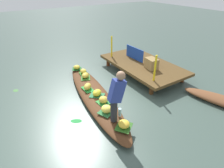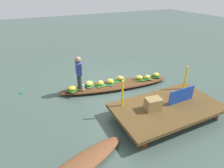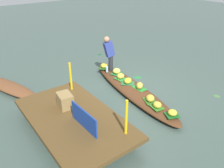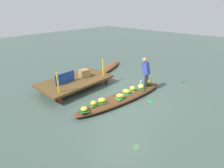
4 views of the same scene
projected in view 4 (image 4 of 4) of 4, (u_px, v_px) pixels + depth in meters
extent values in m
plane|color=#3F5249|center=(122.00, 100.00, 7.18)|extent=(40.00, 40.00, 0.00)
cube|color=brown|center=(75.00, 81.00, 8.11)|extent=(3.20, 1.80, 0.10)
cylinder|color=maroon|center=(60.00, 100.00, 6.88)|extent=(0.14, 0.14, 0.30)
cylinder|color=#4D2C15|center=(106.00, 81.00, 8.61)|extent=(0.14, 0.14, 0.30)
cylinder|color=#4C2C28|center=(42.00, 89.00, 7.77)|extent=(0.14, 0.14, 0.30)
cylinder|color=maroon|center=(87.00, 74.00, 9.50)|extent=(0.14, 0.14, 0.30)
ellipsoid|color=#512F19|center=(122.00, 97.00, 7.13)|extent=(4.42, 1.42, 0.22)
ellipsoid|color=brown|center=(109.00, 67.00, 10.65)|extent=(2.66, 1.39, 0.22)
cube|color=#308435|center=(133.00, 90.00, 7.47)|extent=(0.36, 0.33, 0.01)
ellipsoid|color=gold|center=(133.00, 88.00, 7.44)|extent=(0.34, 0.34, 0.18)
cube|color=#336B22|center=(102.00, 102.00, 6.55)|extent=(0.50, 0.44, 0.01)
ellipsoid|color=gold|center=(102.00, 100.00, 6.51)|extent=(0.37, 0.37, 0.17)
cube|color=#2D641F|center=(148.00, 83.00, 8.13)|extent=(0.49, 0.50, 0.01)
ellipsoid|color=yellow|center=(148.00, 82.00, 8.10)|extent=(0.34, 0.33, 0.16)
cube|color=#296D3F|center=(126.00, 93.00, 7.22)|extent=(0.49, 0.50, 0.01)
ellipsoid|color=gold|center=(126.00, 91.00, 7.18)|extent=(0.33, 0.36, 0.18)
cube|color=#327422|center=(94.00, 105.00, 6.37)|extent=(0.36, 0.32, 0.01)
ellipsoid|color=gold|center=(94.00, 103.00, 6.34)|extent=(0.23, 0.21, 0.16)
cube|color=#2B6935|center=(141.00, 88.00, 7.65)|extent=(0.45, 0.47, 0.01)
ellipsoid|color=#F9E050|center=(141.00, 86.00, 7.61)|extent=(0.27, 0.26, 0.19)
cube|color=#288631|center=(120.00, 98.00, 6.86)|extent=(0.43, 0.26, 0.01)
ellipsoid|color=gold|center=(120.00, 96.00, 6.83)|extent=(0.36, 0.36, 0.18)
cube|color=#19581E|center=(84.00, 111.00, 6.02)|extent=(0.41, 0.42, 0.01)
ellipsoid|color=gold|center=(84.00, 109.00, 6.00)|extent=(0.25, 0.25, 0.14)
cylinder|color=#28282D|center=(146.00, 80.00, 7.77)|extent=(0.16, 0.16, 0.55)
cube|color=#2E3D90|center=(146.00, 68.00, 7.61)|extent=(0.24, 0.42, 0.57)
sphere|color=#9E7556|center=(145.00, 60.00, 7.53)|extent=(0.20, 0.20, 0.20)
cylinder|color=#ADD8EB|center=(141.00, 83.00, 7.93)|extent=(0.08, 0.08, 0.21)
cube|color=#183A95|center=(65.00, 78.00, 7.66)|extent=(0.96, 0.05, 0.46)
cylinder|color=yellow|center=(58.00, 83.00, 6.74)|extent=(0.06, 0.06, 0.82)
cylinder|color=yellow|center=(103.00, 68.00, 8.36)|extent=(0.06, 0.06, 0.82)
cube|color=olive|center=(84.00, 73.00, 8.32)|extent=(0.48, 0.37, 0.36)
ellipsoid|color=#155627|center=(183.00, 83.00, 8.78)|extent=(0.25, 0.25, 0.01)
ellipsoid|color=#447B3C|center=(136.00, 147.00, 4.79)|extent=(0.23, 0.20, 0.01)
ellipsoid|color=#218636|center=(150.00, 101.00, 7.08)|extent=(0.30, 0.33, 0.01)
ellipsoid|color=#257349|center=(189.00, 86.00, 8.46)|extent=(0.28, 0.26, 0.01)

